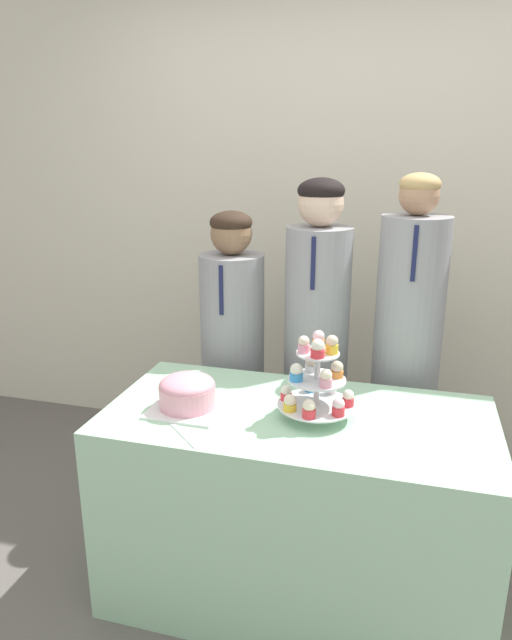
% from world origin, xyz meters
% --- Properties ---
extents(wall_back, '(9.00, 0.06, 2.70)m').
position_xyz_m(wall_back, '(0.00, 1.62, 1.35)').
color(wall_back, beige).
rests_on(wall_back, ground_plane).
extents(table, '(1.39, 0.69, 0.77)m').
position_xyz_m(table, '(0.00, 0.35, 0.38)').
color(table, '#A8DBB2').
rests_on(table, ground_plane).
extents(round_cake, '(0.26, 0.26, 0.13)m').
position_xyz_m(round_cake, '(-0.40, 0.28, 0.83)').
color(round_cake, white).
rests_on(round_cake, table).
extents(cake_knife, '(0.23, 0.22, 0.01)m').
position_xyz_m(cake_knife, '(-0.41, 0.16, 0.77)').
color(cake_knife, silver).
rests_on(cake_knife, table).
extents(cupcake_stand, '(0.28, 0.28, 0.31)m').
position_xyz_m(cupcake_stand, '(0.07, 0.33, 0.91)').
color(cupcake_stand, silver).
rests_on(cupcake_stand, table).
extents(student_0, '(0.30, 0.30, 1.42)m').
position_xyz_m(student_0, '(-0.43, 0.92, 0.67)').
color(student_0, '#939399').
rests_on(student_0, ground_plane).
extents(student_1, '(0.29, 0.29, 1.57)m').
position_xyz_m(student_1, '(-0.03, 0.92, 0.76)').
color(student_1, '#939399').
rests_on(student_1, ground_plane).
extents(student_2, '(0.29, 0.29, 1.59)m').
position_xyz_m(student_2, '(0.36, 0.92, 0.76)').
color(student_2, '#939399').
rests_on(student_2, ground_plane).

